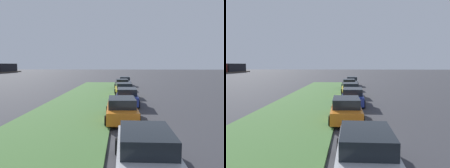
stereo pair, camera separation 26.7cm
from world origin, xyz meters
TOP-DOWN VIEW (x-y plane):
  - grass_median at (10.00, 8.09)m, footprint 60.00×6.00m
  - parked_car_silver at (5.98, 3.73)m, footprint 4.31×2.05m
  - parked_car_orange at (12.41, 4.46)m, footprint 4.36×2.13m
  - parked_car_blue at (17.64, 3.98)m, footprint 4.33×2.07m
  - parked_car_yellow at (22.95, 4.17)m, footprint 4.40×2.21m
  - parked_car_black at (29.18, 4.35)m, footprint 4.40×2.22m
  - parked_car_white at (34.86, 3.84)m, footprint 4.31×2.04m

SIDE VIEW (x-z plane):
  - grass_median at x=10.00m, z-range 0.00..0.12m
  - parked_car_silver at x=5.98m, z-range -0.02..1.45m
  - parked_car_orange at x=12.41m, z-range -0.02..1.45m
  - parked_car_blue at x=17.64m, z-range -0.02..1.45m
  - parked_car_yellow at x=22.95m, z-range -0.02..1.45m
  - parked_car_black at x=29.18m, z-range -0.02..1.45m
  - parked_car_white at x=34.86m, z-range -0.02..1.45m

